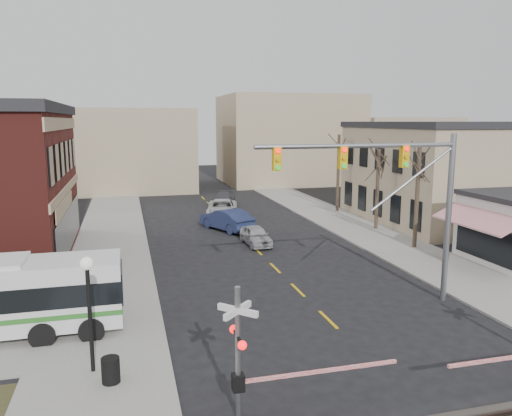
{
  "coord_description": "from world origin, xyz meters",
  "views": [
    {
      "loc": [
        -8.27,
        -17.13,
        8.58
      ],
      "look_at": [
        -0.93,
        10.89,
        3.5
      ],
      "focal_mm": 35.0,
      "sensor_mm": 36.0,
      "label": 1
    }
  ],
  "objects_px": {
    "car_a": "(256,235)",
    "pedestrian_far": "(77,279)",
    "trash_bin": "(111,370)",
    "street_lamp": "(88,290)",
    "car_c": "(222,209)",
    "car_d": "(223,199)",
    "pedestrian_near": "(101,294)",
    "rr_crossing_west": "(252,353)",
    "traffic_signal_mast": "(399,185)",
    "car_b": "(227,219)"
  },
  "relations": [
    {
      "from": "rr_crossing_west",
      "to": "car_d",
      "type": "distance_m",
      "value": 36.85
    },
    {
      "from": "street_lamp",
      "to": "car_b",
      "type": "xyz_separation_m",
      "value": [
        8.95,
        21.31,
        -2.17
      ]
    },
    {
      "from": "car_d",
      "to": "pedestrian_near",
      "type": "distance_m",
      "value": 29.57
    },
    {
      "from": "street_lamp",
      "to": "pedestrian_far",
      "type": "height_order",
      "value": "street_lamp"
    },
    {
      "from": "street_lamp",
      "to": "car_b",
      "type": "relative_size",
      "value": 0.77
    },
    {
      "from": "traffic_signal_mast",
      "to": "car_b",
      "type": "relative_size",
      "value": 1.85
    },
    {
      "from": "car_b",
      "to": "car_c",
      "type": "distance_m",
      "value": 5.24
    },
    {
      "from": "pedestrian_far",
      "to": "car_b",
      "type": "bearing_deg",
      "value": 4.69
    },
    {
      "from": "rr_crossing_west",
      "to": "car_a",
      "type": "relative_size",
      "value": 1.44
    },
    {
      "from": "street_lamp",
      "to": "car_a",
      "type": "relative_size",
      "value": 1.04
    },
    {
      "from": "trash_bin",
      "to": "car_b",
      "type": "height_order",
      "value": "car_b"
    },
    {
      "from": "trash_bin",
      "to": "car_a",
      "type": "relative_size",
      "value": 0.22
    },
    {
      "from": "pedestrian_near",
      "to": "street_lamp",
      "type": "bearing_deg",
      "value": 157.49
    },
    {
      "from": "trash_bin",
      "to": "car_a",
      "type": "height_order",
      "value": "car_a"
    },
    {
      "from": "car_d",
      "to": "street_lamp",
      "type": "bearing_deg",
      "value": -87.88
    },
    {
      "from": "car_a",
      "to": "car_d",
      "type": "relative_size",
      "value": 0.82
    },
    {
      "from": "trash_bin",
      "to": "rr_crossing_west",
      "type": "bearing_deg",
      "value": -34.3
    },
    {
      "from": "street_lamp",
      "to": "trash_bin",
      "type": "xyz_separation_m",
      "value": [
        0.62,
        -0.95,
        -2.48
      ]
    },
    {
      "from": "car_a",
      "to": "trash_bin",
      "type": "bearing_deg",
      "value": -121.27
    },
    {
      "from": "car_c",
      "to": "car_d",
      "type": "bearing_deg",
      "value": 90.66
    },
    {
      "from": "car_a",
      "to": "car_d",
      "type": "bearing_deg",
      "value": 84.44
    },
    {
      "from": "trash_bin",
      "to": "pedestrian_near",
      "type": "distance_m",
      "value": 6.04
    },
    {
      "from": "traffic_signal_mast",
      "to": "car_d",
      "type": "bearing_deg",
      "value": 94.85
    },
    {
      "from": "pedestrian_far",
      "to": "rr_crossing_west",
      "type": "bearing_deg",
      "value": -111.72
    },
    {
      "from": "car_b",
      "to": "pedestrian_far",
      "type": "bearing_deg",
      "value": 28.14
    },
    {
      "from": "trash_bin",
      "to": "car_d",
      "type": "bearing_deg",
      "value": 72.99
    },
    {
      "from": "street_lamp",
      "to": "rr_crossing_west",
      "type": "bearing_deg",
      "value": -38.46
    },
    {
      "from": "rr_crossing_west",
      "to": "car_a",
      "type": "xyz_separation_m",
      "value": [
        5.3,
        19.84,
        -1.31
      ]
    },
    {
      "from": "trash_bin",
      "to": "car_c",
      "type": "height_order",
      "value": "car_c"
    },
    {
      "from": "street_lamp",
      "to": "car_c",
      "type": "xyz_separation_m",
      "value": [
        9.59,
        26.51,
        -2.23
      ]
    },
    {
      "from": "pedestrian_near",
      "to": "pedestrian_far",
      "type": "xyz_separation_m",
      "value": [
        -1.24,
        2.94,
        -0.11
      ]
    },
    {
      "from": "traffic_signal_mast",
      "to": "car_a",
      "type": "height_order",
      "value": "traffic_signal_mast"
    },
    {
      "from": "car_b",
      "to": "car_d",
      "type": "relative_size",
      "value": 1.1
    },
    {
      "from": "street_lamp",
      "to": "pedestrian_near",
      "type": "bearing_deg",
      "value": 88.79
    },
    {
      "from": "car_d",
      "to": "car_b",
      "type": "bearing_deg",
      "value": -79.12
    },
    {
      "from": "car_b",
      "to": "pedestrian_near",
      "type": "xyz_separation_m",
      "value": [
        -8.85,
        -16.27,
        0.24
      ]
    },
    {
      "from": "street_lamp",
      "to": "car_c",
      "type": "distance_m",
      "value": 28.29
    },
    {
      "from": "traffic_signal_mast",
      "to": "rr_crossing_west",
      "type": "height_order",
      "value": "traffic_signal_mast"
    },
    {
      "from": "street_lamp",
      "to": "car_d",
      "type": "relative_size",
      "value": 0.85
    },
    {
      "from": "rr_crossing_west",
      "to": "street_lamp",
      "type": "distance_m",
      "value": 6.09
    },
    {
      "from": "traffic_signal_mast",
      "to": "street_lamp",
      "type": "height_order",
      "value": "traffic_signal_mast"
    },
    {
      "from": "trash_bin",
      "to": "car_c",
      "type": "xyz_separation_m",
      "value": [
        8.97,
        27.46,
        0.25
      ]
    },
    {
      "from": "car_a",
      "to": "pedestrian_far",
      "type": "relative_size",
      "value": 2.24
    },
    {
      "from": "car_b",
      "to": "pedestrian_far",
      "type": "relative_size",
      "value": 3.0
    },
    {
      "from": "car_a",
      "to": "pedestrian_far",
      "type": "bearing_deg",
      "value": -146.36
    },
    {
      "from": "traffic_signal_mast",
      "to": "pedestrian_near",
      "type": "xyz_separation_m",
      "value": [
        -13.26,
        1.78,
        -4.63
      ]
    },
    {
      "from": "rr_crossing_west",
      "to": "pedestrian_far",
      "type": "distance_m",
      "value": 13.13
    },
    {
      "from": "trash_bin",
      "to": "car_b",
      "type": "xyz_separation_m",
      "value": [
        8.33,
        22.26,
        0.31
      ]
    },
    {
      "from": "trash_bin",
      "to": "pedestrian_far",
      "type": "relative_size",
      "value": 0.49
    },
    {
      "from": "pedestrian_near",
      "to": "pedestrian_far",
      "type": "bearing_deg",
      "value": 1.63
    }
  ]
}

